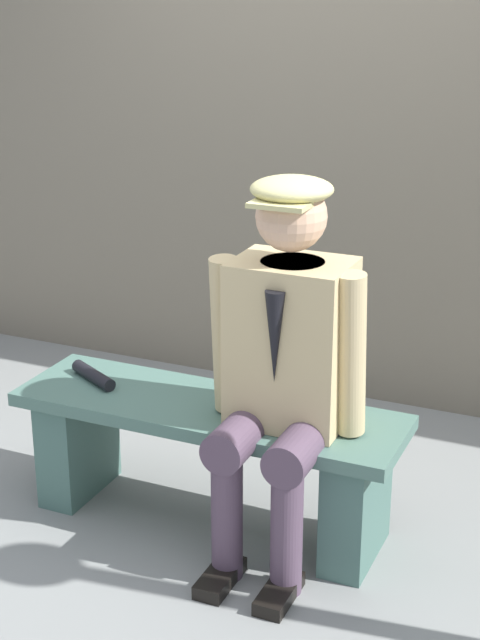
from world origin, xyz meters
The scene contains 5 objects.
ground_plane centered at (0.00, 0.00, 0.00)m, with size 30.00×30.00×0.00m, color gray.
bench centered at (0.00, 0.00, 0.32)m, with size 1.47×0.44×0.49m.
seated_man centered at (-0.32, 0.06, 0.77)m, with size 0.57×0.63×1.37m.
rolled_magazine centered at (0.50, -0.01, 0.52)m, with size 0.05×0.05×0.25m, color black.
stadium_wall centered at (0.00, -1.47, 1.20)m, with size 12.00×0.24×2.40m, color #716859.
Camera 1 is at (-1.44, 2.95, 2.01)m, focal length 54.69 mm.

